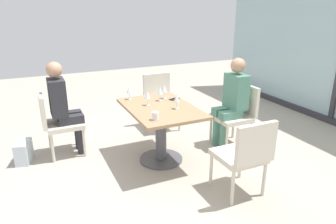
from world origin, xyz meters
name	(u,v)px	position (x,y,z in m)	size (l,w,h in m)	color
ground_plane	(161,160)	(0.00, 0.00, 0.00)	(12.00, 12.00, 0.00)	#A89E8E
dining_table_main	(161,123)	(0.00, 0.00, 0.52)	(1.16, 0.80, 0.73)	#997551
chair_front_left	(56,120)	(-0.72, -1.18, 0.50)	(0.46, 0.50, 0.87)	beige
chair_near_window	(237,112)	(0.00, 1.18, 0.50)	(0.46, 0.51, 0.87)	beige
chair_far_left	(160,98)	(-1.09, 0.46, 0.50)	(0.50, 0.46, 0.87)	beige
chair_far_right	(245,153)	(1.09, 0.46, 0.50)	(0.50, 0.46, 0.87)	beige
person_front_left	(63,104)	(-0.72, -1.07, 0.70)	(0.34, 0.39, 1.26)	#28282D
person_near_window	(232,99)	(0.00, 1.07, 0.70)	(0.34, 0.39, 1.26)	#4C7F6B
wine_glass_0	(177,98)	(0.14, 0.15, 0.86)	(0.07, 0.07, 0.18)	silver
wine_glass_1	(164,89)	(-0.31, 0.19, 0.86)	(0.07, 0.07, 0.18)	silver
wine_glass_2	(147,95)	(-0.13, -0.12, 0.86)	(0.07, 0.07, 0.18)	silver
wine_glass_3	(129,90)	(-0.48, -0.25, 0.86)	(0.07, 0.07, 0.18)	silver
wine_glass_4	(160,91)	(-0.25, 0.10, 0.86)	(0.07, 0.07, 0.18)	silver
coffee_cup	(155,116)	(0.38, -0.23, 0.78)	(0.08, 0.08, 0.09)	white
cell_phone_on_table	(174,99)	(-0.23, 0.30, 0.73)	(0.07, 0.14, 0.01)	black
handbag_0	(24,152)	(-0.69, -1.62, 0.14)	(0.30, 0.16, 0.28)	silver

